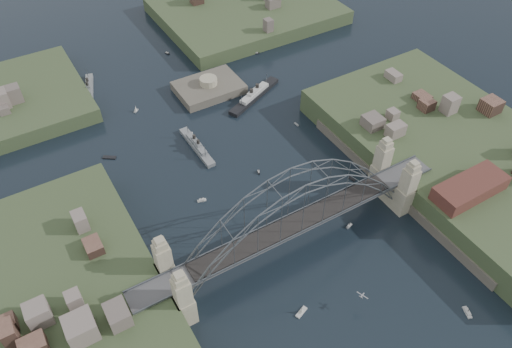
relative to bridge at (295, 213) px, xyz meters
The scene contains 24 objects.
ground 12.32m from the bridge, ahead, with size 500.00×500.00×0.00m, color black.
bridge is the anchor object (origin of this frame).
shore_east 58.25m from the bridge, ahead, with size 50.50×90.00×12.00m.
headland_ne 121.38m from the bridge, 65.56° to the left, with size 70.00×55.00×9.50m, color #384928.
fort_island 72.14m from the bridge, 80.27° to the left, with size 22.00×16.00×9.40m.
wharf_shed 46.23m from the bridge, 17.65° to the right, with size 20.00×8.00×4.00m, color #592D26.
finger_pier 49.40m from the bridge, 35.68° to the right, with size 4.00×22.00×1.40m, color #515154.
naval_cruiser_near 46.95m from the bridge, 95.85° to the left, with size 2.83×19.38×5.81m.
naval_cruiser_far 95.08m from the bridge, 104.46° to the left, with size 7.67×17.69×6.00m.
ocean_liner 64.30m from the bridge, 68.12° to the left, with size 23.98×13.37×6.09m.
aeroplane 23.69m from the bridge, 81.20° to the right, with size 1.61×2.76×0.42m.
small_boat_a 30.81m from the bridge, 117.20° to the left, with size 2.55×1.38×1.43m.
small_boat_b 29.91m from the bridge, 77.26° to the left, with size 1.04×1.69×1.43m.
small_boat_c 22.12m from the bridge, 117.64° to the right, with size 3.45×2.17×2.38m.
small_boat_d 49.59m from the bridge, 54.80° to the left, with size 0.80×1.93×0.45m.
small_boat_e 63.24m from the bridge, 117.83° to the left, with size 3.96×3.30×0.45m.
small_boat_f 53.77m from the bridge, 93.57° to the left, with size 1.36×1.37×0.45m.
small_boat_g 44.39m from the bridge, 56.93° to the right, with size 2.01×3.17×1.43m.
small_boat_h 74.38m from the bridge, 100.93° to the left, with size 2.11×1.91×2.38m.
small_boat_i 31.99m from the bridge, 21.40° to the left, with size 1.16×2.27×0.45m.
small_boat_k 101.11m from the bridge, 84.69° to the left, with size 1.43×2.02×1.43m.
small_boat_l 51.24m from the bridge, 144.63° to the left, with size 1.86×2.91×0.45m.
small_boat_m 20.27m from the bridge, ahead, with size 2.15×1.11×1.43m.
small_boat_n 92.03m from the bridge, 65.06° to the left, with size 2.69×1.86×1.43m.
Camera 1 is at (-46.74, -60.60, 100.88)m, focal length 34.82 mm.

